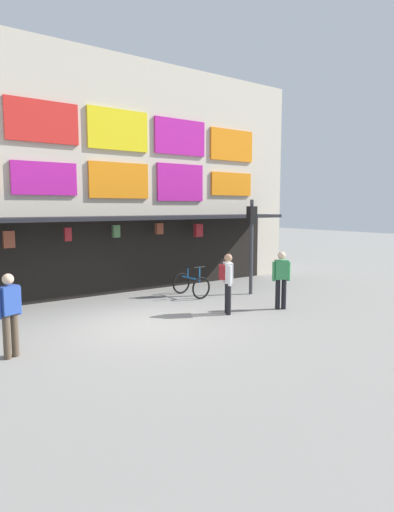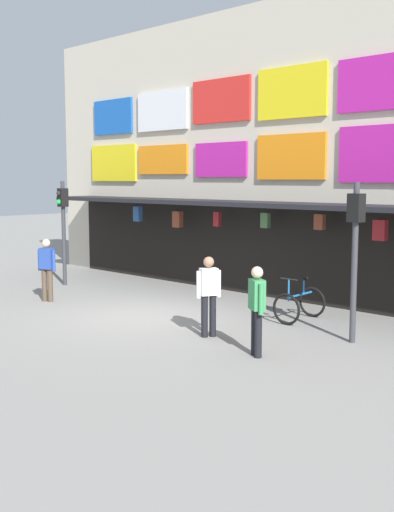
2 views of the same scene
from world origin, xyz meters
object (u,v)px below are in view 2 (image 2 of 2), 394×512
Objects in this scene: traffic_light_far at (356,236)px; pedestrian_in_white at (47,266)px; pedestrian_in_yellow at (208,290)px; traffic_light_near at (63,216)px; bicycle_parked at (299,304)px; pedestrian_in_black at (257,306)px.

pedestrian_in_white is at bearing -167.08° from traffic_light_far.
pedestrian_in_yellow is (-2.41, -1.66, -1.16)m from traffic_light_far.
traffic_light_near reaches higher than bicycle_parked.
pedestrian_in_yellow is at bearing -102.02° from bicycle_parked.
pedestrian_in_black is (7.31, -0.27, 0.00)m from pedestrian_in_white.
pedestrian_in_yellow is at bearing -12.23° from traffic_light_near.
traffic_light_near is at bearing 167.12° from pedestrian_in_black.
pedestrian_in_black is (9.20, -2.10, -1.19)m from traffic_light_near.
pedestrian_in_black is at bearing -110.07° from traffic_light_far.
traffic_light_far is 2.71m from bicycle_parked.
bicycle_parked is (8.10, 0.89, -1.75)m from traffic_light_near.
pedestrian_in_yellow reaches higher than bicycle_parked.
traffic_light_far reaches higher than bicycle_parked.
bicycle_parked is at bearing 23.67° from pedestrian_in_white.
pedestrian_in_white is 1.00× the size of pedestrian_in_black.
bicycle_parked is 0.71× the size of pedestrian_in_white.
pedestrian_in_black is at bearing -2.09° from pedestrian_in_white.
pedestrian_in_black is (1.10, -2.99, 0.55)m from bicycle_parked.
bicycle_parked is at bearing 155.19° from traffic_light_far.
traffic_light_near is at bearing -179.89° from traffic_light_far.
traffic_light_far is 1.90× the size of pedestrian_in_yellow.
pedestrian_in_white and pedestrian_in_yellow have the same top height.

